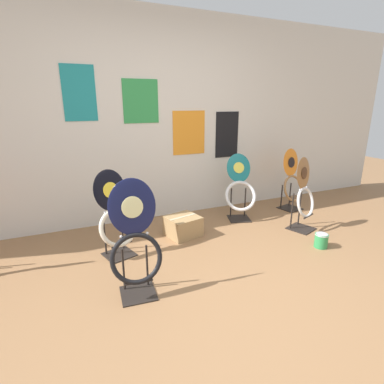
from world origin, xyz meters
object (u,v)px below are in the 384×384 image
(toilet_seat_display_navy_moon, at_px, (135,244))
(storage_box, at_px, (183,226))
(paint_can, at_px, (321,240))
(toilet_seat_display_orange_sun, at_px, (292,182))
(toilet_seat_display_woodgrain, at_px, (304,197))
(toilet_seat_display_jazz_black, at_px, (116,219))
(toilet_seat_display_teal_sax, at_px, (240,191))

(toilet_seat_display_navy_moon, height_order, storage_box, toilet_seat_display_navy_moon)
(paint_can, bearing_deg, storage_box, 145.05)
(toilet_seat_display_orange_sun, distance_m, storage_box, 1.84)
(toilet_seat_display_woodgrain, relative_size, storage_box, 2.13)
(toilet_seat_display_orange_sun, relative_size, toilet_seat_display_navy_moon, 0.92)
(toilet_seat_display_woodgrain, bearing_deg, toilet_seat_display_jazz_black, 173.37)
(toilet_seat_display_jazz_black, relative_size, paint_can, 5.61)
(toilet_seat_display_jazz_black, bearing_deg, paint_can, -19.49)
(toilet_seat_display_woodgrain, distance_m, toilet_seat_display_jazz_black, 2.22)
(toilet_seat_display_woodgrain, bearing_deg, storage_box, 163.82)
(toilet_seat_display_jazz_black, height_order, toilet_seat_display_teal_sax, toilet_seat_display_jazz_black)
(toilet_seat_display_orange_sun, height_order, toilet_seat_display_navy_moon, toilet_seat_display_navy_moon)
(toilet_seat_display_woodgrain, height_order, toilet_seat_display_teal_sax, toilet_seat_display_woodgrain)
(storage_box, bearing_deg, toilet_seat_display_navy_moon, -130.63)
(toilet_seat_display_teal_sax, height_order, storage_box, toilet_seat_display_teal_sax)
(toilet_seat_display_woodgrain, distance_m, toilet_seat_display_teal_sax, 0.80)
(toilet_seat_display_teal_sax, relative_size, storage_box, 2.04)
(toilet_seat_display_navy_moon, bearing_deg, paint_can, 0.27)
(toilet_seat_display_woodgrain, relative_size, toilet_seat_display_jazz_black, 1.02)
(toilet_seat_display_jazz_black, relative_size, toilet_seat_display_navy_moon, 0.92)
(toilet_seat_display_jazz_black, xyz_separation_m, paint_can, (2.05, -0.72, -0.31))
(toilet_seat_display_navy_moon, distance_m, storage_box, 1.22)
(paint_can, bearing_deg, toilet_seat_display_woodgrain, 71.40)
(toilet_seat_display_woodgrain, height_order, storage_box, toilet_seat_display_woodgrain)
(toilet_seat_display_woodgrain, relative_size, paint_can, 5.70)
(toilet_seat_display_orange_sun, bearing_deg, storage_box, -172.56)
(toilet_seat_display_orange_sun, distance_m, toilet_seat_display_jazz_black, 2.62)
(toilet_seat_display_woodgrain, xyz_separation_m, storage_box, (-1.42, 0.41, -0.30))
(toilet_seat_display_orange_sun, bearing_deg, toilet_seat_display_navy_moon, -156.32)
(toilet_seat_display_orange_sun, xyz_separation_m, toilet_seat_display_jazz_black, (-2.59, -0.39, -0.01))
(toilet_seat_display_woodgrain, height_order, paint_can, toilet_seat_display_woodgrain)
(toilet_seat_display_orange_sun, distance_m, toilet_seat_display_navy_moon, 2.80)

